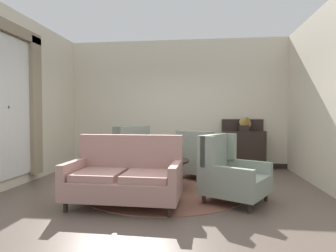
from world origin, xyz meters
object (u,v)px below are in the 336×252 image
object	(u,v)px
coffee_table	(162,164)
settee	(125,177)
porcelain_vase	(161,151)
armchair_back_corner	(230,174)
armchair_foreground_right	(201,158)
gramophone	(246,122)
sideboard	(243,148)
armchair_near_window	(126,157)
side_table	(216,159)

from	to	relation	value
coffee_table	settee	distance (m)	1.08
porcelain_vase	armchair_back_corner	size ratio (longest dim) A/B	0.31
armchair_foreground_right	armchair_back_corner	distance (m)	1.65
armchair_back_corner	gramophone	size ratio (longest dim) A/B	2.49
coffee_table	sideboard	bearing A→B (deg)	50.63
settee	armchair_foreground_right	xyz separation A→B (m)	(1.10, 1.94, 0.01)
armchair_near_window	gramophone	world-z (taller)	gramophone
settee	armchair_foreground_right	size ratio (longest dim) A/B	1.41
armchair_back_corner	sideboard	distance (m)	2.78
gramophone	armchair_near_window	bearing A→B (deg)	-155.65
settee	coffee_table	bearing A→B (deg)	69.35
armchair_back_corner	porcelain_vase	bearing A→B (deg)	90.43
coffee_table	porcelain_vase	world-z (taller)	porcelain_vase
sideboard	gramophone	distance (m)	0.64
armchair_back_corner	side_table	xyz separation A→B (m)	(-0.13, 1.63, -0.01)
settee	armchair_near_window	bearing A→B (deg)	106.26
gramophone	settee	bearing A→B (deg)	-125.80
porcelain_vase	settee	world-z (taller)	settee
porcelain_vase	side_table	world-z (taller)	porcelain_vase
armchair_near_window	gramophone	distance (m)	2.98
coffee_table	gramophone	size ratio (longest dim) A/B	2.08
armchair_foreground_right	side_table	bearing A→B (deg)	-135.55
coffee_table	armchair_foreground_right	size ratio (longest dim) A/B	0.84
settee	armchair_back_corner	size ratio (longest dim) A/B	1.41
settee	armchair_back_corner	distance (m)	1.59
coffee_table	gramophone	xyz separation A→B (m)	(1.75, 2.00, 0.72)
porcelain_vase	side_table	xyz separation A→B (m)	(1.03, 0.98, -0.27)
armchair_back_corner	gramophone	distance (m)	2.81
armchair_back_corner	sideboard	size ratio (longest dim) A/B	0.95
sideboard	armchair_near_window	bearing A→B (deg)	-153.75
side_table	armchair_foreground_right	bearing A→B (deg)	-171.77
side_table	sideboard	distance (m)	1.31
armchair_foreground_right	gramophone	world-z (taller)	gramophone
armchair_near_window	gramophone	xyz separation A→B (m)	(2.64, 1.19, 0.71)
settee	side_table	world-z (taller)	settee
settee	sideboard	size ratio (longest dim) A/B	1.35
armchair_foreground_right	armchair_near_window	xyz separation A→B (m)	(-1.57, -0.14, 0.03)
armchair_foreground_right	porcelain_vase	bearing A→B (deg)	88.89
armchair_back_corner	armchair_near_window	distance (m)	2.48
settee	armchair_near_window	size ratio (longest dim) A/B	1.44
side_table	sideboard	xyz separation A→B (m)	(0.70, 1.09, 0.13)
coffee_table	porcelain_vase	xyz separation A→B (m)	(-0.02, 0.01, 0.24)
coffee_table	armchair_back_corner	distance (m)	1.31
porcelain_vase	sideboard	size ratio (longest dim) A/B	0.29
porcelain_vase	armchair_near_window	distance (m)	1.19
coffee_table	armchair_back_corner	bearing A→B (deg)	-29.27
settee	sideboard	distance (m)	3.74
porcelain_vase	sideboard	distance (m)	2.71
armchair_near_window	sideboard	bearing A→B (deg)	151.32
armchair_foreground_right	sideboard	distance (m)	1.54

